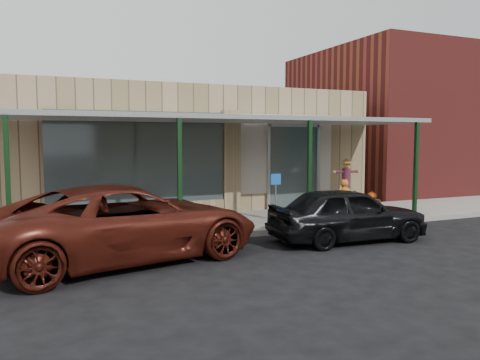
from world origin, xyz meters
name	(u,v)px	position (x,y,z in m)	size (l,w,h in m)	color
ground	(289,255)	(0.00, 0.00, 0.00)	(120.00, 120.00, 0.00)	black
sidewalk	(228,224)	(0.00, 3.60, 0.07)	(40.00, 3.20, 0.15)	gray
storefront	(183,150)	(0.00, 8.16, 2.09)	(12.00, 6.25, 4.20)	tan
awning	(228,120)	(0.00, 3.56, 3.01)	(12.00, 3.00, 3.04)	slate
block_buildings_near	(223,108)	(2.01, 9.20, 3.77)	(61.00, 8.00, 8.00)	maroon
barrel_scarecrow	(346,193)	(4.22, 3.85, 0.73)	(1.01, 0.87, 1.73)	#48331D
barrel_pumpkin	(372,204)	(5.00, 3.53, 0.39)	(0.59, 0.59, 0.67)	#48331D
handicap_sign	(276,192)	(0.94, 2.44, 1.06)	(0.29, 0.04, 1.41)	gray
parked_sedan	(348,214)	(2.00, 0.67, 0.67)	(3.99, 1.80, 1.46)	black
car_maroon	(126,223)	(-3.27, 0.95, 0.78)	(2.59, 5.61, 1.56)	#4C170F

